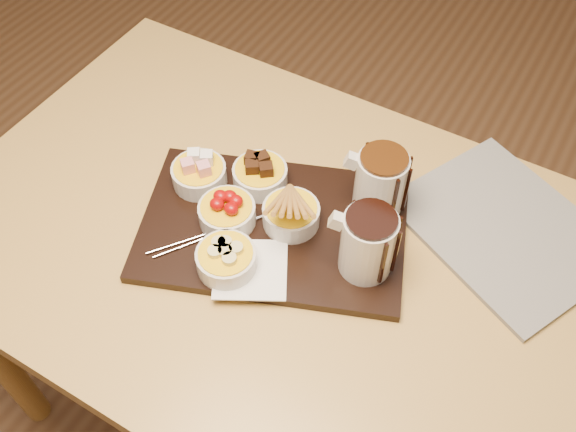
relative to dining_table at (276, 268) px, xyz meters
The scene contains 13 objects.
ground 0.65m from the dining_table, ahead, with size 5.00×5.00×0.00m, color brown.
dining_table is the anchor object (origin of this frame).
serving_board 0.11m from the dining_table, 131.75° to the left, with size 0.46×0.30×0.02m, color black.
napkin 0.15m from the dining_table, 85.16° to the right, with size 0.12×0.12×0.00m, color white.
bowl_marshmallows 0.22m from the dining_table, behind, with size 0.10×0.10×0.04m, color beige.
bowl_cake 0.18m from the dining_table, 134.46° to the left, with size 0.10×0.10×0.04m, color beige.
bowl_strawberries 0.16m from the dining_table, 164.55° to the right, with size 0.10×0.10×0.04m, color beige.
bowl_biscotti 0.14m from the dining_table, 63.57° to the left, with size 0.10×0.10×0.04m, color beige.
bowl_bananas 0.17m from the dining_table, 105.90° to the right, with size 0.10×0.10×0.04m, color beige.
pitcher_dark_chocolate 0.24m from the dining_table, ahead, with size 0.09×0.09×0.12m, color silver.
pitcher_milk_chocolate 0.26m from the dining_table, 46.92° to the left, with size 0.09×0.09×0.12m, color silver.
fondue_skewers 0.15m from the dining_table, 149.02° to the right, with size 0.26×0.03×0.01m, color silver, non-canonical shape.
newspaper 0.42m from the dining_table, 32.12° to the left, with size 0.35×0.28×0.01m, color beige.
Camera 1 is at (0.36, -0.57, 1.66)m, focal length 40.00 mm.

